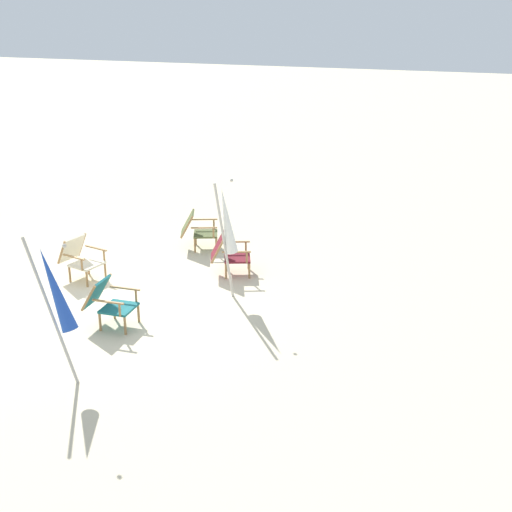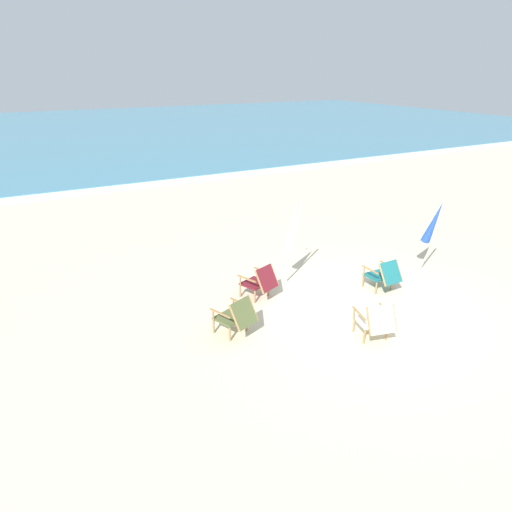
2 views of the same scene
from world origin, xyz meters
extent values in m
plane|color=beige|center=(0.00, 0.00, 0.00)|extent=(80.00, 80.00, 0.00)
cube|color=teal|center=(0.00, 33.47, 0.05)|extent=(80.00, 40.00, 0.10)
cube|color=white|center=(0.00, 13.17, 0.03)|extent=(80.00, 1.10, 0.06)
cube|color=#196066|center=(0.93, 0.67, 0.32)|extent=(0.53, 0.49, 0.04)
cube|color=#196066|center=(0.94, 0.30, 0.54)|extent=(0.50, 0.31, 0.46)
cylinder|color=olive|center=(0.69, 0.88, 0.16)|extent=(0.04, 0.04, 0.32)
cylinder|color=olive|center=(1.16, 0.89, 0.16)|extent=(0.04, 0.04, 0.32)
cylinder|color=olive|center=(0.70, 0.45, 0.16)|extent=(0.04, 0.04, 0.32)
cylinder|color=olive|center=(1.17, 0.46, 0.16)|extent=(0.04, 0.04, 0.32)
cube|color=olive|center=(0.65, 0.64, 0.54)|extent=(0.05, 0.53, 0.02)
cylinder|color=olive|center=(0.65, 0.83, 0.43)|extent=(0.04, 0.04, 0.22)
cube|color=olive|center=(1.21, 0.66, 0.54)|extent=(0.05, 0.53, 0.02)
cylinder|color=olive|center=(1.21, 0.85, 0.43)|extent=(0.04, 0.04, 0.22)
cylinder|color=olive|center=(0.69, 0.29, 0.54)|extent=(0.05, 0.30, 0.47)
cylinder|color=olive|center=(1.20, 0.30, 0.54)|extent=(0.05, 0.30, 0.47)
cube|color=#515B33|center=(-2.89, 0.56, 0.32)|extent=(0.66, 0.64, 0.04)
cube|color=#515B33|center=(-2.76, 0.22, 0.55)|extent=(0.56, 0.44, 0.47)
cylinder|color=olive|center=(-3.19, 0.68, 0.16)|extent=(0.04, 0.04, 0.32)
cylinder|color=olive|center=(-2.75, 0.85, 0.16)|extent=(0.04, 0.04, 0.32)
cylinder|color=olive|center=(-3.03, 0.28, 0.16)|extent=(0.04, 0.04, 0.32)
cylinder|color=olive|center=(-2.60, 0.44, 0.16)|extent=(0.04, 0.04, 0.32)
cube|color=olive|center=(-3.15, 0.44, 0.54)|extent=(0.22, 0.51, 0.02)
cylinder|color=olive|center=(-3.21, 0.62, 0.43)|extent=(0.04, 0.04, 0.22)
cube|color=olive|center=(-2.62, 0.64, 0.54)|extent=(0.22, 0.51, 0.02)
cylinder|color=olive|center=(-2.69, 0.82, 0.43)|extent=(0.04, 0.04, 0.22)
cylinder|color=olive|center=(-3.00, 0.13, 0.55)|extent=(0.14, 0.28, 0.48)
cylinder|color=olive|center=(-2.52, 0.31, 0.55)|extent=(0.14, 0.28, 0.48)
cube|color=beige|center=(-0.59, -0.83, 0.32)|extent=(0.62, 0.59, 0.04)
cube|color=beige|center=(-0.67, -1.17, 0.55)|extent=(0.54, 0.37, 0.48)
cylinder|color=olive|center=(-0.77, -0.56, 0.16)|extent=(0.04, 0.04, 0.32)
cylinder|color=olive|center=(-0.31, -0.67, 0.16)|extent=(0.04, 0.04, 0.32)
cylinder|color=olive|center=(-0.87, -0.98, 0.16)|extent=(0.04, 0.04, 0.32)
cylinder|color=olive|center=(-0.41, -1.09, 0.16)|extent=(0.04, 0.04, 0.32)
cube|color=olive|center=(-0.87, -0.78, 0.54)|extent=(0.16, 0.52, 0.02)
cylinder|color=olive|center=(-0.82, -0.60, 0.43)|extent=(0.04, 0.04, 0.22)
cube|color=olive|center=(-0.32, -0.91, 0.54)|extent=(0.16, 0.52, 0.02)
cylinder|color=olive|center=(-0.28, -0.73, 0.43)|extent=(0.04, 0.04, 0.22)
cylinder|color=olive|center=(-0.92, -1.11, 0.55)|extent=(0.10, 0.27, 0.48)
cylinder|color=olive|center=(-0.42, -1.23, 0.55)|extent=(0.10, 0.27, 0.48)
cube|color=maroon|center=(-1.77, 1.67, 0.32)|extent=(0.66, 0.64, 0.04)
cube|color=maroon|center=(-1.64, 1.33, 0.55)|extent=(0.56, 0.43, 0.48)
cylinder|color=olive|center=(-2.07, 1.78, 0.16)|extent=(0.04, 0.04, 0.32)
cylinder|color=olive|center=(-1.63, 1.95, 0.16)|extent=(0.04, 0.04, 0.32)
cylinder|color=olive|center=(-1.91, 1.38, 0.16)|extent=(0.04, 0.04, 0.32)
cylinder|color=olive|center=(-1.48, 1.55, 0.16)|extent=(0.04, 0.04, 0.32)
cube|color=olive|center=(-2.03, 1.55, 0.54)|extent=(0.22, 0.51, 0.02)
cylinder|color=olive|center=(-2.09, 1.72, 0.43)|extent=(0.04, 0.04, 0.22)
cube|color=olive|center=(-1.50, 1.75, 0.54)|extent=(0.22, 0.51, 0.02)
cylinder|color=olive|center=(-1.57, 1.92, 0.43)|extent=(0.04, 0.04, 0.22)
cylinder|color=olive|center=(-1.88, 1.24, 0.55)|extent=(0.14, 0.27, 0.48)
cylinder|color=olive|center=(-1.41, 1.42, 0.55)|extent=(0.14, 0.27, 0.48)
cylinder|color=#B7B2A8|center=(2.60, 0.62, 0.99)|extent=(0.17, 0.76, 1.99)
cone|color=blue|center=(2.62, 0.75, 1.33)|extent=(0.32, 0.63, 1.16)
sphere|color=#B7B2A8|center=(2.66, 0.98, 1.97)|extent=(0.06, 0.06, 0.06)
cylinder|color=#B7B2A8|center=(-0.64, 1.85, 1.04)|extent=(0.31, 0.27, 2.08)
cone|color=white|center=(-0.68, 1.89, 1.40)|extent=(0.44, 0.42, 1.18)
sphere|color=#B7B2A8|center=(-0.76, 1.95, 2.08)|extent=(0.06, 0.06, 0.06)
camera|label=1|loc=(9.90, 5.99, 4.98)|focal=50.00mm
camera|label=2|loc=(-6.06, -6.41, 4.77)|focal=32.00mm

